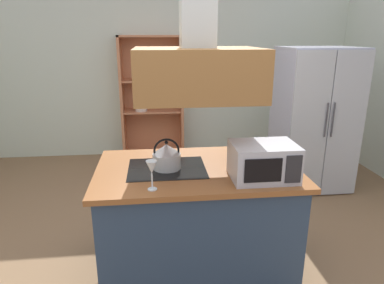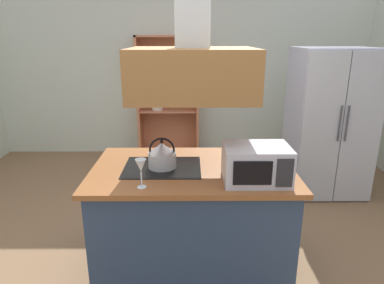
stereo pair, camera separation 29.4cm
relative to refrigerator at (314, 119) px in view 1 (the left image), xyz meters
name	(u,v)px [view 1 (the left image)]	position (x,y,z in m)	size (l,w,h in m)	color
ground_plane	(180,259)	(-1.80, -1.42, -0.88)	(7.80, 7.80, 0.00)	#836344
wall_back	(165,71)	(-1.80, 1.58, 0.47)	(6.00, 0.12, 2.70)	silver
kitchen_island	(197,217)	(-1.67, -1.50, -0.43)	(1.58, 0.99, 0.90)	#2A3E55
range_hood	(197,57)	(-1.67, -1.50, 0.86)	(0.90, 0.70, 1.25)	olive
refrigerator	(314,119)	(0.00, 0.00, 0.00)	(0.90, 0.77, 1.76)	#B0B4C8
dish_cabinet	(152,105)	(-2.02, 1.36, -0.04)	(0.96, 0.40, 1.90)	#C0764D
kettle	(167,156)	(-1.91, -1.50, 0.12)	(0.22, 0.22, 0.24)	#B8BEB9
cutting_board	(253,160)	(-1.19, -1.42, 0.03)	(0.34, 0.24, 0.02)	#B37D53
microwave	(263,161)	(-1.22, -1.76, 0.15)	(0.46, 0.35, 0.26)	#B7BABF
wine_glass_on_counter	(152,169)	(-2.02, -1.87, 0.17)	(0.08, 0.08, 0.21)	silver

